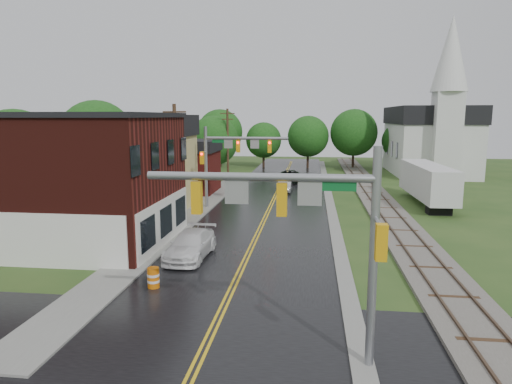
% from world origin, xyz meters
% --- Properties ---
extents(main_road, '(10.00, 90.00, 0.02)m').
position_xyz_m(main_road, '(0.00, 30.00, 0.00)').
color(main_road, black).
rests_on(main_road, ground).
extents(cross_road, '(60.00, 9.00, 0.02)m').
position_xyz_m(cross_road, '(0.00, 2.00, 0.00)').
color(cross_road, black).
rests_on(cross_road, ground).
extents(curb_right, '(0.80, 70.00, 0.12)m').
position_xyz_m(curb_right, '(5.40, 35.00, 0.00)').
color(curb_right, gray).
rests_on(curb_right, ground).
extents(sidewalk_left, '(2.40, 50.00, 0.12)m').
position_xyz_m(sidewalk_left, '(-6.20, 25.00, 0.00)').
color(sidewalk_left, gray).
rests_on(sidewalk_left, ground).
extents(brick_building, '(14.30, 10.30, 8.30)m').
position_xyz_m(brick_building, '(-12.48, 15.00, 4.15)').
color(brick_building, '#42130E').
rests_on(brick_building, ground).
extents(yellow_house, '(8.00, 7.00, 6.40)m').
position_xyz_m(yellow_house, '(-11.00, 26.00, 3.20)').
color(yellow_house, tan).
rests_on(yellow_house, ground).
extents(darkred_building, '(7.00, 6.00, 4.40)m').
position_xyz_m(darkred_building, '(-10.00, 35.00, 2.20)').
color(darkred_building, '#3F0F0C').
rests_on(darkred_building, ground).
extents(church, '(10.40, 18.40, 20.00)m').
position_xyz_m(church, '(20.00, 53.74, 5.83)').
color(church, silver).
rests_on(church, ground).
extents(railroad, '(3.20, 80.00, 0.30)m').
position_xyz_m(railroad, '(10.00, 35.00, 0.11)').
color(railroad, '#59544C').
rests_on(railroad, ground).
extents(traffic_signal_near, '(7.34, 0.30, 7.20)m').
position_xyz_m(traffic_signal_near, '(3.47, 2.00, 4.97)').
color(traffic_signal_near, gray).
rests_on(traffic_signal_near, ground).
extents(traffic_signal_far, '(7.34, 0.43, 7.20)m').
position_xyz_m(traffic_signal_far, '(-3.47, 27.00, 4.97)').
color(traffic_signal_far, gray).
rests_on(traffic_signal_far, ground).
extents(utility_pole_b, '(1.80, 0.28, 9.00)m').
position_xyz_m(utility_pole_b, '(-6.80, 22.00, 4.72)').
color(utility_pole_b, '#382616').
rests_on(utility_pole_b, ground).
extents(utility_pole_c, '(1.80, 0.28, 9.00)m').
position_xyz_m(utility_pole_c, '(-6.80, 44.00, 4.72)').
color(utility_pole_c, '#382616').
rests_on(utility_pole_c, ground).
extents(tree_left_a, '(6.80, 6.80, 8.67)m').
position_xyz_m(tree_left_a, '(-19.85, 21.90, 5.11)').
color(tree_left_a, black).
rests_on(tree_left_a, ground).
extents(tree_left_b, '(7.60, 7.60, 9.69)m').
position_xyz_m(tree_left_b, '(-17.85, 31.90, 5.72)').
color(tree_left_b, black).
rests_on(tree_left_b, ground).
extents(tree_left_c, '(6.00, 6.00, 7.65)m').
position_xyz_m(tree_left_c, '(-13.85, 39.90, 4.51)').
color(tree_left_c, black).
rests_on(tree_left_c, ground).
extents(tree_left_e, '(6.40, 6.40, 8.16)m').
position_xyz_m(tree_left_e, '(-8.85, 45.90, 4.81)').
color(tree_left_e, black).
rests_on(tree_left_e, ground).
extents(suv_dark, '(2.61, 5.29, 1.44)m').
position_xyz_m(suv_dark, '(0.99, 43.78, 0.72)').
color(suv_dark, black).
rests_on(suv_dark, ground).
extents(sedan_silver, '(1.41, 4.05, 1.33)m').
position_xyz_m(sedan_silver, '(0.80, 36.66, 0.67)').
color(sedan_silver, '#A1A2A6').
rests_on(sedan_silver, ground).
extents(pickup_white, '(2.31, 5.24, 1.50)m').
position_xyz_m(pickup_white, '(-3.20, 12.66, 0.75)').
color(pickup_white, white).
rests_on(pickup_white, ground).
extents(semi_trailer, '(2.82, 11.64, 3.69)m').
position_xyz_m(semi_trailer, '(14.21, 30.92, 2.21)').
color(semi_trailer, black).
rests_on(semi_trailer, ground).
extents(construction_barrel, '(0.74, 0.74, 0.99)m').
position_xyz_m(construction_barrel, '(-3.74, 7.87, 0.50)').
color(construction_barrel, '#CF6209').
rests_on(construction_barrel, ground).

